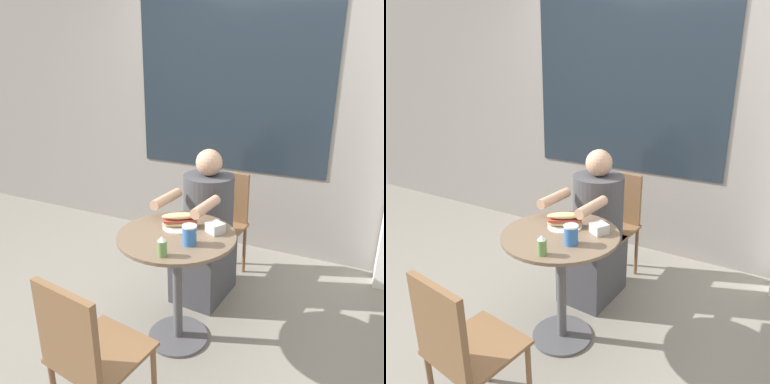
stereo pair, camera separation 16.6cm
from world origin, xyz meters
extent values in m
plane|color=gray|center=(0.00, 0.00, 0.00)|extent=(8.00, 8.00, 0.00)
cube|color=gray|center=(0.00, 1.50, 1.40)|extent=(8.00, 0.08, 2.80)
cube|color=#1E2833|center=(-0.24, 1.46, 1.56)|extent=(1.79, 0.01, 1.59)
cylinder|color=brown|center=(0.00, 0.00, 0.74)|extent=(0.71, 0.71, 0.02)
cylinder|color=#515156|center=(0.00, 0.00, 0.37)|extent=(0.06, 0.06, 0.71)
cylinder|color=#515156|center=(0.00, 0.00, 0.01)|extent=(0.39, 0.39, 0.02)
cube|color=brown|center=(-0.05, 0.81, 0.44)|extent=(0.40, 0.40, 0.02)
cube|color=brown|center=(-0.04, 0.99, 0.66)|extent=(0.35, 0.05, 0.42)
cylinder|color=brown|center=(0.10, 0.64, 0.21)|extent=(0.03, 0.03, 0.43)
cylinder|color=brown|center=(-0.23, 0.66, 0.21)|extent=(0.03, 0.03, 0.43)
cylinder|color=brown|center=(0.12, 0.97, 0.21)|extent=(0.03, 0.03, 0.43)
cylinder|color=brown|center=(-0.21, 0.99, 0.21)|extent=(0.03, 0.03, 0.43)
cube|color=#424247|center=(-0.06, 0.52, 0.23)|extent=(0.38, 0.48, 0.45)
cylinder|color=#424247|center=(-0.05, 0.59, 0.70)|extent=(0.37, 0.37, 0.49)
sphere|color=tan|center=(-0.05, 0.59, 1.04)|extent=(0.19, 0.19, 0.19)
cylinder|color=tan|center=(0.08, 0.25, 0.85)|extent=(0.09, 0.30, 0.07)
cylinder|color=tan|center=(-0.22, 0.27, 0.85)|extent=(0.09, 0.30, 0.07)
cube|color=brown|center=(-0.02, -0.70, 0.44)|extent=(0.42, 0.42, 0.02)
cube|color=brown|center=(-0.04, -0.88, 0.66)|extent=(0.35, 0.07, 0.42)
cylinder|color=brown|center=(-0.16, -0.52, 0.21)|extent=(0.03, 0.03, 0.43)
cylinder|color=brown|center=(0.17, -0.56, 0.21)|extent=(0.03, 0.03, 0.43)
cylinder|color=white|center=(-0.03, 0.10, 0.75)|extent=(0.22, 0.22, 0.01)
ellipsoid|color=#DBB77A|center=(-0.03, 0.10, 0.77)|extent=(0.23, 0.18, 0.04)
cube|color=#B74233|center=(-0.03, 0.10, 0.80)|extent=(0.21, 0.17, 0.01)
ellipsoid|color=#DBB77A|center=(-0.03, 0.10, 0.82)|extent=(0.23, 0.18, 0.04)
cylinder|color=#336BB7|center=(0.13, -0.09, 0.80)|extent=(0.08, 0.08, 0.11)
cylinder|color=white|center=(0.13, -0.09, 0.86)|extent=(0.08, 0.08, 0.01)
cube|color=silver|center=(0.20, 0.12, 0.78)|extent=(0.12, 0.12, 0.06)
cylinder|color=#66934C|center=(0.06, -0.27, 0.79)|extent=(0.05, 0.05, 0.09)
cone|color=white|center=(0.06, -0.27, 0.85)|extent=(0.05, 0.05, 0.02)
camera|label=1|loc=(0.97, -1.77, 1.71)|focal=35.00mm
camera|label=2|loc=(1.11, -1.70, 1.71)|focal=35.00mm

